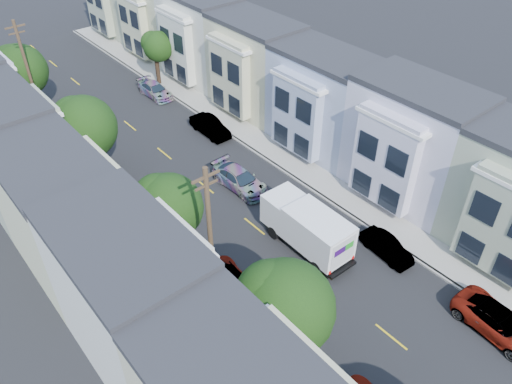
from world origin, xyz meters
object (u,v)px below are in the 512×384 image
(parked_left_d, at_px, (150,207))
(tree_d, at_px, (83,128))
(fedex_truck, at_px, (307,227))
(lead_sedan, at_px, (240,180))
(parked_right_d, at_px, (155,90))
(tree_far_r, at_px, (157,47))
(utility_pole_far, at_px, (31,79))
(parked_right_a, at_px, (500,323))
(tree_c, at_px, (167,208))
(utility_pole_near, at_px, (211,244))
(tree_e, at_px, (19,71))
(parked_left_c, at_px, (234,287))
(parked_right_c, at_px, (210,127))
(tree_b, at_px, (284,309))
(parked_right_b, at_px, (386,247))

(parked_left_d, bearing_deg, tree_d, 104.84)
(fedex_truck, height_order, lead_sedan, fedex_truck)
(parked_left_d, height_order, parked_right_d, parked_right_d)
(tree_far_r, relative_size, utility_pole_far, 0.56)
(parked_left_d, xyz_separation_m, parked_right_a, (9.80, -21.45, 0.10))
(fedex_truck, xyz_separation_m, parked_left_d, (-6.28, 9.62, -1.13))
(tree_d, bearing_deg, parked_left_d, -76.47)
(tree_c, bearing_deg, utility_pole_near, -89.96)
(tree_d, height_order, parked_right_a, tree_d)
(tree_e, xyz_separation_m, parked_left_c, (1.40, -28.89, -4.13))
(utility_pole_near, relative_size, parked_right_a, 1.90)
(utility_pole_far, xyz_separation_m, parked_right_d, (11.20, -0.42, -4.48))
(utility_pole_near, xyz_separation_m, fedex_truck, (7.68, 0.28, -3.39))
(lead_sedan, bearing_deg, tree_far_r, 74.05)
(utility_pole_near, xyz_separation_m, parked_left_c, (1.40, 0.05, -4.46))
(fedex_truck, height_order, parked_left_d, fedex_truck)
(parked_right_a, relative_size, parked_right_d, 1.18)
(tree_far_r, xyz_separation_m, fedex_truck, (-5.52, -27.42, -2.23))
(parked_right_c, bearing_deg, tree_b, -117.02)
(parked_right_b, bearing_deg, tree_c, 149.40)
(tree_d, xyz_separation_m, parked_right_d, (11.20, 9.86, -4.38))
(parked_left_d, relative_size, parked_right_c, 0.85)
(tree_d, relative_size, utility_pole_far, 0.74)
(tree_c, xyz_separation_m, tree_far_r, (13.20, 23.31, -0.83))
(tree_b, height_order, tree_c, tree_b)
(tree_b, bearing_deg, tree_e, 90.00)
(tree_d, relative_size, parked_right_c, 1.67)
(tree_e, xyz_separation_m, utility_pole_far, (0.00, -2.93, 0.33))
(tree_b, bearing_deg, parked_right_d, 70.30)
(parked_left_c, height_order, parked_left_d, parked_left_c)
(parked_right_b, bearing_deg, tree_d, 125.08)
(tree_d, relative_size, tree_e, 1.03)
(tree_c, height_order, fedex_truck, tree_c)
(lead_sedan, bearing_deg, tree_c, -157.40)
(utility_pole_far, bearing_deg, parked_right_d, -2.14)
(utility_pole_near, xyz_separation_m, parked_right_d, (11.20, 25.58, -4.48))
(tree_b, height_order, tree_e, tree_b)
(utility_pole_far, bearing_deg, tree_c, -90.01)
(fedex_truck, bearing_deg, tree_far_r, 79.61)
(utility_pole_near, height_order, parked_right_c, utility_pole_near)
(lead_sedan, bearing_deg, utility_pole_far, 113.15)
(parked_right_c, bearing_deg, parked_left_c, -121.24)
(fedex_truck, distance_m, parked_right_c, 16.24)
(tree_d, height_order, utility_pole_near, utility_pole_near)
(tree_b, xyz_separation_m, tree_d, (0.00, 21.44, -0.23))
(parked_left_c, bearing_deg, parked_right_b, -17.64)
(utility_pole_near, distance_m, lead_sedan, 12.50)
(tree_b, distance_m, parked_right_d, 33.56)
(parked_right_a, bearing_deg, parked_right_c, 93.30)
(tree_e, relative_size, tree_far_r, 1.29)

